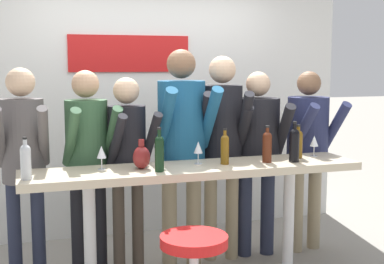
{
  "coord_description": "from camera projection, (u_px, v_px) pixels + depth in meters",
  "views": [
    {
      "loc": [
        -1.25,
        -3.79,
        1.74
      ],
      "look_at": [
        0.0,
        0.08,
        1.21
      ],
      "focal_mm": 50.0,
      "sensor_mm": 36.0,
      "label": 1
    }
  ],
  "objects": [
    {
      "name": "back_wall",
      "position": [
        148.0,
        101.0,
        5.46
      ],
      "size": [
        4.2,
        0.12,
        2.7
      ],
      "color": "silver",
      "rests_on": "ground_plane"
    },
    {
      "name": "tasting_table",
      "position": [
        195.0,
        185.0,
        4.08
      ],
      "size": [
        2.6,
        0.52,
        0.96
      ],
      "color": "beige",
      "rests_on": "ground_plane"
    },
    {
      "name": "person_far_left",
      "position": [
        23.0,
        150.0,
        4.15
      ],
      "size": [
        0.41,
        0.53,
        1.71
      ],
      "rotation": [
        0.0,
        0.0,
        -0.05
      ],
      "color": "#23283D",
      "rests_on": "ground_plane"
    },
    {
      "name": "person_left",
      "position": [
        87.0,
        150.0,
        4.3
      ],
      "size": [
        0.46,
        0.57,
        1.68
      ],
      "rotation": [
        0.0,
        0.0,
        0.15
      ],
      "color": "black",
      "rests_on": "ground_plane"
    },
    {
      "name": "person_center_left",
      "position": [
        128.0,
        153.0,
        4.32
      ],
      "size": [
        0.42,
        0.53,
        1.63
      ],
      "rotation": [
        0.0,
        0.0,
        0.17
      ],
      "color": "#473D33",
      "rests_on": "ground_plane"
    },
    {
      "name": "person_center",
      "position": [
        182.0,
        134.0,
        4.46
      ],
      "size": [
        0.48,
        0.59,
        1.85
      ],
      "rotation": [
        0.0,
        0.0,
        0.03
      ],
      "color": "gray",
      "rests_on": "ground_plane"
    },
    {
      "name": "person_center_right",
      "position": [
        222.0,
        134.0,
        4.64
      ],
      "size": [
        0.49,
        0.61,
        1.8
      ],
      "rotation": [
        0.0,
        0.0,
        -0.2
      ],
      "color": "gray",
      "rests_on": "ground_plane"
    },
    {
      "name": "person_right",
      "position": [
        258.0,
        144.0,
        4.76
      ],
      "size": [
        0.5,
        0.58,
        1.67
      ],
      "rotation": [
        0.0,
        0.0,
        -0.11
      ],
      "color": "#23283D",
      "rests_on": "ground_plane"
    },
    {
      "name": "person_far_right",
      "position": [
        308.0,
        141.0,
        4.89
      ],
      "size": [
        0.5,
        0.59,
        1.67
      ],
      "rotation": [
        0.0,
        0.0,
        0.16
      ],
      "color": "gray",
      "rests_on": "ground_plane"
    },
    {
      "name": "wine_bottle_0",
      "position": [
        225.0,
        148.0,
        4.11
      ],
      "size": [
        0.07,
        0.07,
        0.28
      ],
      "color": "brown",
      "rests_on": "tasting_table"
    },
    {
      "name": "wine_bottle_1",
      "position": [
        159.0,
        152.0,
        3.83
      ],
      "size": [
        0.07,
        0.07,
        0.32
      ],
      "color": "black",
      "rests_on": "tasting_table"
    },
    {
      "name": "wine_bottle_2",
      "position": [
        267.0,
        145.0,
        4.19
      ],
      "size": [
        0.07,
        0.07,
        0.29
      ],
      "color": "#4C1E0F",
      "rests_on": "tasting_table"
    },
    {
      "name": "wine_bottle_3",
      "position": [
        26.0,
        160.0,
        3.57
      ],
      "size": [
        0.07,
        0.07,
        0.29
      ],
      "color": "#B7BCC1",
      "rests_on": "tasting_table"
    },
    {
      "name": "wine_bottle_4",
      "position": [
        298.0,
        143.0,
        4.38
      ],
      "size": [
        0.07,
        0.07,
        0.28
      ],
      "color": "brown",
      "rests_on": "tasting_table"
    },
    {
      "name": "wine_bottle_5",
      "position": [
        294.0,
        143.0,
        4.21
      ],
      "size": [
        0.08,
        0.08,
        0.32
      ],
      "color": "black",
      "rests_on": "tasting_table"
    },
    {
      "name": "wine_glass_0",
      "position": [
        314.0,
        142.0,
        4.45
      ],
      "size": [
        0.07,
        0.07,
        0.18
      ],
      "color": "silver",
      "rests_on": "tasting_table"
    },
    {
      "name": "wine_glass_1",
      "position": [
        101.0,
        153.0,
        3.9
      ],
      "size": [
        0.07,
        0.07,
        0.18
      ],
      "color": "silver",
      "rests_on": "tasting_table"
    },
    {
      "name": "wine_glass_2",
      "position": [
        198.0,
        148.0,
        4.11
      ],
      "size": [
        0.07,
        0.07,
        0.18
      ],
      "color": "silver",
      "rests_on": "tasting_table"
    },
    {
      "name": "decorative_vase",
      "position": [
        142.0,
        157.0,
        3.93
      ],
      "size": [
        0.13,
        0.13,
        0.22
      ],
      "color": "maroon",
      "rests_on": "tasting_table"
    }
  ]
}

